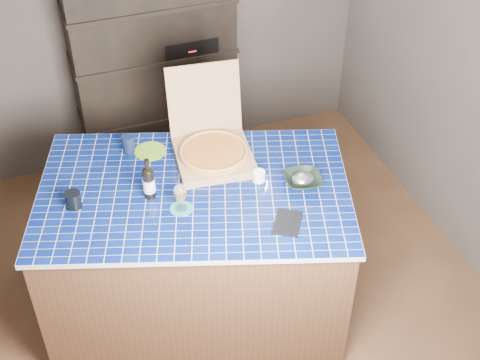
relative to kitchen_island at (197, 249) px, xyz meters
name	(u,v)px	position (x,y,z in m)	size (l,w,h in m)	color
room	(216,145)	(0.15, 0.03, 0.75)	(3.50, 3.50, 3.50)	brown
shelving_unit	(155,68)	(0.16, 1.56, 0.41)	(1.20, 0.41, 1.80)	black
kitchen_island	(197,249)	(0.00, 0.00, 0.00)	(2.07, 1.64, 0.99)	#422919
pizza_box	(213,149)	(0.20, 0.25, 0.56)	(0.51, 0.60, 0.50)	olive
mead_bottle	(149,182)	(-0.25, 0.03, 0.60)	(0.07, 0.07, 0.27)	black
teal_trivet	(181,209)	(-0.11, -0.14, 0.50)	(0.13, 0.13, 0.01)	#187E7F
wine_glass	(180,193)	(-0.11, -0.14, 0.61)	(0.08, 0.08, 0.17)	white
tumbler	(73,200)	(-0.67, 0.09, 0.54)	(0.09, 0.09, 0.10)	black
dvd_case	(288,223)	(0.40, -0.45, 0.50)	(0.14, 0.20, 0.02)	black
bowl	(303,180)	(0.61, -0.17, 0.52)	(0.22, 0.22, 0.05)	black
foil_contents	(303,179)	(0.61, -0.17, 0.53)	(0.13, 0.11, 0.06)	silver
white_jar	(259,176)	(0.38, -0.05, 0.53)	(0.07, 0.07, 0.06)	white
navy_cup	(128,144)	(-0.27, 0.48, 0.55)	(0.08, 0.08, 0.12)	black
green_trivet	(150,151)	(-0.15, 0.44, 0.50)	(0.20, 0.20, 0.01)	#649E21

